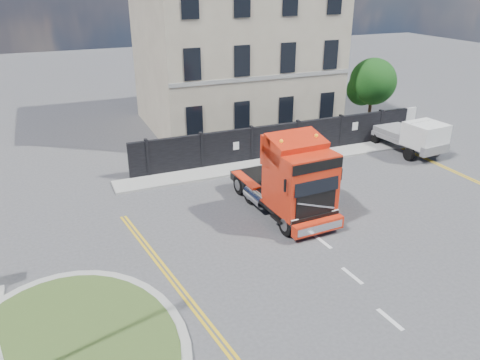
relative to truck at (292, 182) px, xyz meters
name	(u,v)px	position (x,y,z in m)	size (l,w,h in m)	color
ground	(252,252)	(-2.82, -2.07, -1.67)	(120.00, 120.00, 0.00)	#424244
traffic_island	(68,356)	(-9.82, -5.07, -1.59)	(6.80, 6.80, 0.17)	#989893
hoarding_fence	(291,139)	(3.73, 6.93, -0.67)	(18.80, 0.25, 2.00)	black
georgian_building	(234,41)	(3.18, 14.43, 4.10)	(12.30, 10.30, 12.80)	#BFB398
tree	(370,84)	(11.55, 10.02, 1.37)	(3.20, 3.20, 4.80)	#382619
pavement_far	(289,160)	(3.18, 6.03, -1.61)	(20.00, 1.60, 0.12)	#989893
truck	(292,182)	(0.00, 0.00, 0.00)	(2.61, 6.33, 3.73)	black
flatbed_pickup	(417,137)	(10.64, 4.06, -0.54)	(2.42, 5.20, 2.10)	slate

